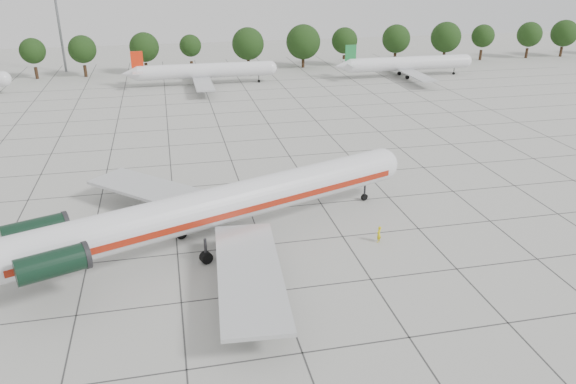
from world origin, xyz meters
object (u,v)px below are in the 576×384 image
(bg_airliner_c, at_px, (204,71))
(main_airliner, at_px, (197,211))
(ground_crew, at_px, (379,234))
(bg_airliner_d, at_px, (408,64))
(floodlight_mast, at_px, (56,7))

(bg_airliner_c, bearing_deg, main_airliner, -95.05)
(ground_crew, height_order, bg_airliner_d, bg_airliner_d)
(bg_airliner_c, height_order, floodlight_mast, floodlight_mast)
(ground_crew, distance_m, floodlight_mast, 103.23)
(main_airliner, height_order, floodlight_mast, floodlight_mast)
(bg_airliner_d, bearing_deg, bg_airliner_c, 178.22)
(ground_crew, relative_size, floodlight_mast, 0.07)
(main_airliner, xyz_separation_m, floodlight_mast, (-24.13, 91.27, 10.41))
(ground_crew, bearing_deg, main_airliner, -52.08)
(floodlight_mast, bearing_deg, bg_airliner_c, -34.99)
(bg_airliner_d, xyz_separation_m, floodlight_mast, (-74.72, 22.60, 11.37))
(bg_airliner_c, height_order, bg_airliner_d, same)
(bg_airliner_d, distance_m, floodlight_mast, 78.89)
(ground_crew, distance_m, bg_airliner_c, 73.36)
(main_airliner, relative_size, floodlight_mast, 1.79)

